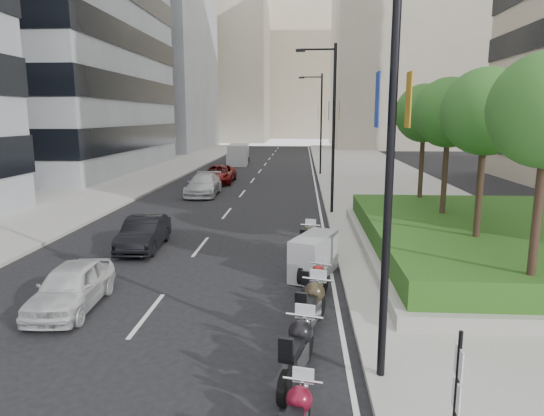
# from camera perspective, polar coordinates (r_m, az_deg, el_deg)

# --- Properties ---
(ground) EXTENTS (160.00, 160.00, 0.00)m
(ground) POSITION_cam_1_polar(r_m,az_deg,el_deg) (10.09, -13.22, -21.30)
(ground) COLOR black
(ground) RESTS_ON ground
(sidewalk_right) EXTENTS (10.00, 100.00, 0.15)m
(sidewalk_right) POSITION_cam_1_polar(r_m,az_deg,el_deg) (39.03, 12.92, 2.77)
(sidewalk_right) COLOR #9E9B93
(sidewalk_right) RESTS_ON ground
(sidewalk_left) EXTENTS (8.00, 100.00, 0.15)m
(sidewalk_left) POSITION_cam_1_polar(r_m,az_deg,el_deg) (41.21, -17.31, 2.97)
(sidewalk_left) COLOR #9E9B93
(sidewalk_left) RESTS_ON ground
(lane_edge) EXTENTS (0.12, 100.00, 0.01)m
(lane_edge) POSITION_cam_1_polar(r_m,az_deg,el_deg) (38.54, 5.11, 2.80)
(lane_edge) COLOR silver
(lane_edge) RESTS_ON ground
(lane_centre) EXTENTS (0.12, 100.00, 0.01)m
(lane_centre) POSITION_cam_1_polar(r_m,az_deg,el_deg) (38.75, -2.61, 2.87)
(lane_centre) COLOR silver
(lane_centre) RESTS_ON ground
(building_grey_far) EXTENTS (22.00, 26.00, 30.00)m
(building_grey_far) POSITION_cam_1_polar(r_m,az_deg,el_deg) (83.15, -15.85, 17.05)
(building_grey_far) COLOR gray
(building_grey_far) RESTS_ON ground
(building_cream_right) EXTENTS (28.00, 24.00, 36.00)m
(building_cream_right) POSITION_cam_1_polar(r_m,az_deg,el_deg) (91.14, 16.68, 18.32)
(building_cream_right) COLOR #B7AD93
(building_cream_right) RESTS_ON ground
(building_cream_left) EXTENTS (26.00, 24.00, 34.00)m
(building_cream_left) POSITION_cam_1_polar(r_m,az_deg,el_deg) (110.73, -7.50, 16.72)
(building_cream_left) COLOR #B7AD93
(building_cream_left) RESTS_ON ground
(building_cream_centre) EXTENTS (30.00, 24.00, 38.00)m
(building_cream_centre) POSITION_cam_1_polar(r_m,az_deg,el_deg) (128.89, 3.43, 16.83)
(building_cream_centre) COLOR #B7AD93
(building_cream_centre) RESTS_ON ground
(planter) EXTENTS (10.00, 14.00, 0.40)m
(planter) POSITION_cam_1_polar(r_m,az_deg,el_deg) (20.20, 24.84, -4.48)
(planter) COLOR #9C9A91
(planter) RESTS_ON sidewalk_right
(hedge) EXTENTS (9.40, 13.40, 0.80)m
(hedge) POSITION_cam_1_polar(r_m,az_deg,el_deg) (20.06, 24.97, -2.82)
(hedge) COLOR #234D16
(hedge) RESTS_ON planter
(tree_1) EXTENTS (2.80, 2.80, 6.30)m
(tree_1) POSITION_cam_1_polar(r_m,az_deg,el_deg) (17.18, 23.86, 10.24)
(tree_1) COLOR #332319
(tree_1) RESTS_ON planter
(tree_2) EXTENTS (2.80, 2.80, 6.30)m
(tree_2) POSITION_cam_1_polar(r_m,az_deg,el_deg) (20.98, 20.09, 10.43)
(tree_2) COLOR #332319
(tree_2) RESTS_ON planter
(tree_3) EXTENTS (2.80, 2.80, 6.30)m
(tree_3) POSITION_cam_1_polar(r_m,az_deg,el_deg) (24.85, 17.48, 10.54)
(tree_3) COLOR #332319
(tree_3) RESTS_ON planter
(lamp_post_0) EXTENTS (2.34, 0.45, 9.00)m
(lamp_post_0) POSITION_cam_1_polar(r_m,az_deg,el_deg) (9.28, 12.92, 8.99)
(lamp_post_0) COLOR black
(lamp_post_0) RESTS_ON ground
(lamp_post_1) EXTENTS (2.34, 0.45, 9.00)m
(lamp_post_1) POSITION_cam_1_polar(r_m,az_deg,el_deg) (26.20, 6.94, 10.14)
(lamp_post_1) COLOR black
(lamp_post_1) RESTS_ON ground
(lamp_post_2) EXTENTS (2.34, 0.45, 9.00)m
(lamp_post_2) POSITION_cam_1_polar(r_m,az_deg,el_deg) (44.18, 5.61, 10.39)
(lamp_post_2) COLOR black
(lamp_post_2) RESTS_ON ground
(parking_sign) EXTENTS (0.06, 0.32, 2.50)m
(parking_sign) POSITION_cam_1_polar(r_m,az_deg,el_deg) (7.57, 20.80, -20.60)
(parking_sign) COLOR black
(parking_sign) RESTS_ON ground
(motorcycle_2) EXTENTS (0.90, 2.35, 1.19)m
(motorcycle_2) POSITION_cam_1_polar(r_m,az_deg,el_deg) (10.23, 3.00, -16.44)
(motorcycle_2) COLOR black
(motorcycle_2) RESTS_ON ground
(motorcycle_3) EXTENTS (1.00, 2.36, 1.21)m
(motorcycle_3) POSITION_cam_1_polar(r_m,az_deg,el_deg) (12.32, 4.64, -11.51)
(motorcycle_3) COLOR black
(motorcycle_3) RESTS_ON ground
(motorcycle_4) EXTENTS (0.98, 1.86, 0.99)m
(motorcycle_4) POSITION_cam_1_polar(r_m,az_deg,el_deg) (14.36, 5.05, -8.72)
(motorcycle_4) COLOR black
(motorcycle_4) RESTS_ON ground
(motorcycle_5) EXTENTS (1.75, 2.52, 1.42)m
(motorcycle_5) POSITION_cam_1_polar(r_m,az_deg,el_deg) (16.32, 4.95, -5.66)
(motorcycle_5) COLOR black
(motorcycle_5) RESTS_ON ground
(motorcycle_6) EXTENTS (0.79, 2.29, 1.15)m
(motorcycle_6) POSITION_cam_1_polar(r_m,az_deg,el_deg) (18.59, 4.22, -3.89)
(motorcycle_6) COLOR black
(motorcycle_6) RESTS_ON ground
(car_a) EXTENTS (1.72, 3.83, 1.28)m
(car_a) POSITION_cam_1_polar(r_m,az_deg,el_deg) (14.78, -22.54, -8.52)
(car_a) COLOR silver
(car_a) RESTS_ON ground
(car_b) EXTENTS (1.60, 4.03, 1.31)m
(car_b) POSITION_cam_1_polar(r_m,az_deg,el_deg) (20.29, -14.84, -2.87)
(car_b) COLOR black
(car_b) RESTS_ON ground
(car_c) EXTENTS (2.13, 5.02, 1.44)m
(car_c) POSITION_cam_1_polar(r_m,az_deg,el_deg) (33.30, -8.05, 2.73)
(car_c) COLOR silver
(car_c) RESTS_ON ground
(car_d) EXTENTS (2.49, 5.24, 1.44)m
(car_d) POSITION_cam_1_polar(r_m,az_deg,el_deg) (39.37, -6.30, 4.00)
(car_d) COLOR maroon
(car_d) RESTS_ON ground
(delivery_van) EXTENTS (2.34, 5.46, 2.24)m
(delivery_van) POSITION_cam_1_polar(r_m,az_deg,el_deg) (53.99, -3.99, 6.20)
(delivery_van) COLOR #B0B0B2
(delivery_van) RESTS_ON ground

